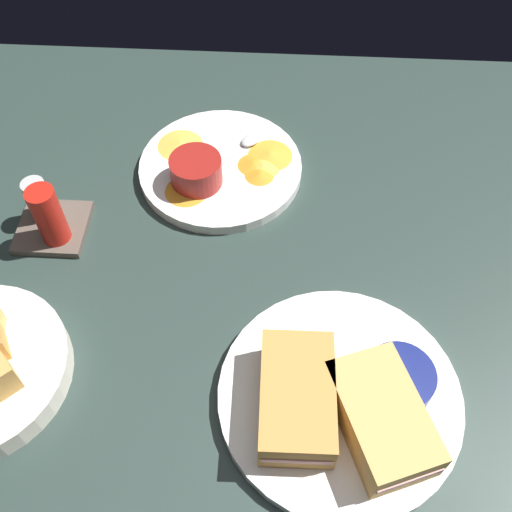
{
  "coord_description": "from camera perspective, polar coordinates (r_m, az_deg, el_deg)",
  "views": [
    {
      "loc": [
        -33.24,
        -6.26,
        61.98
      ],
      "look_at": [
        9.62,
        -3.77,
        3.0
      ],
      "focal_mm": 41.68,
      "sensor_mm": 36.0,
      "label": 1
    }
  ],
  "objects": [
    {
      "name": "sandwich_half_near",
      "position": [
        0.63,
        3.95,
        -13.38
      ],
      "size": [
        13.38,
        7.83,
        4.8
      ],
      "color": "#C68C42",
      "rests_on": "plate_sandwich_main"
    },
    {
      "name": "ground_plane",
      "position": [
        0.72,
        -3.48,
        -8.18
      ],
      "size": [
        110.0,
        110.0,
        3.0
      ],
      "primitive_type": "cube",
      "color": "#283833"
    },
    {
      "name": "sandwich_half_far",
      "position": [
        0.63,
        11.94,
        -14.93
      ],
      "size": [
        14.89,
        11.77,
        4.8
      ],
      "color": "tan",
      "rests_on": "plate_sandwich_main"
    },
    {
      "name": "plantain_chip_scatter",
      "position": [
        0.85,
        -2.66,
        8.95
      ],
      "size": [
        17.32,
        21.06,
        0.6
      ],
      "color": "orange",
      "rests_on": "plate_chips_companion"
    },
    {
      "name": "ramekin_dark_sauce",
      "position": [
        0.66,
        13.43,
        -11.54
      ],
      "size": [
        7.54,
        7.54,
        3.7
      ],
      "color": "navy",
      "rests_on": "plate_sandwich_main"
    },
    {
      "name": "condiment_caddy",
      "position": [
        0.81,
        -19.34,
        3.65
      ],
      "size": [
        9.0,
        9.0,
        9.5
      ],
      "color": "brown",
      "rests_on": "ground_plane"
    },
    {
      "name": "ramekin_light_gravy",
      "position": [
        0.82,
        -5.78,
        8.19
      ],
      "size": [
        7.1,
        7.1,
        4.02
      ],
      "color": "maroon",
      "rests_on": "plate_chips_companion"
    },
    {
      "name": "spoon_by_dark_ramekin",
      "position": [
        0.66,
        8.14,
        -12.48
      ],
      "size": [
        2.49,
        9.95,
        0.8
      ],
      "color": "silver",
      "rests_on": "plate_sandwich_main"
    },
    {
      "name": "plate_sandwich_main",
      "position": [
        0.67,
        7.99,
        -13.26
      ],
      "size": [
        26.44,
        26.44,
        1.6
      ],
      "primitive_type": "cylinder",
      "color": "white",
      "rests_on": "ground_plane"
    },
    {
      "name": "plate_chips_companion",
      "position": [
        0.86,
        -3.42,
        8.42
      ],
      "size": [
        23.13,
        23.13,
        1.6
      ],
      "primitive_type": "cylinder",
      "color": "white",
      "rests_on": "ground_plane"
    },
    {
      "name": "spoon_by_gravy_ramekin",
      "position": [
        0.88,
        -1.12,
        10.63
      ],
      "size": [
        8.5,
        7.49,
        0.8
      ],
      "color": "silver",
      "rests_on": "plate_chips_companion"
    }
  ]
}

